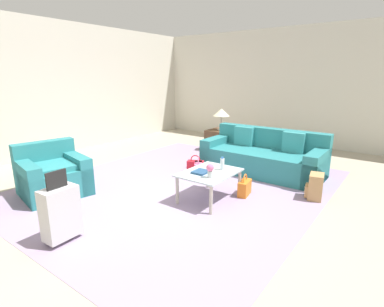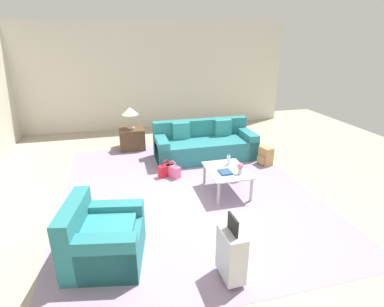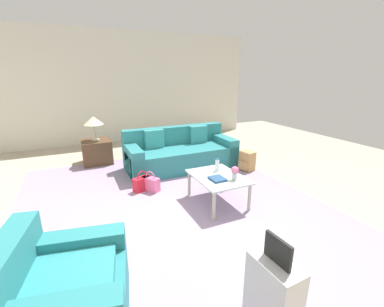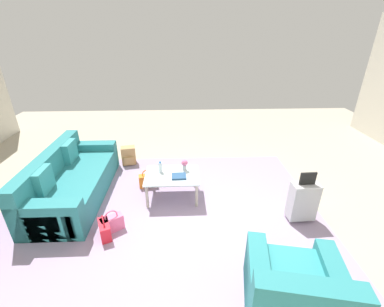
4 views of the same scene
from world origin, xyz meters
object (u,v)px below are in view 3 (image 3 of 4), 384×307
at_px(coffee_table, 218,180).
at_px(water_bottle, 217,165).
at_px(couch, 179,153).
at_px(side_table, 97,152).
at_px(coffee_table_book, 217,179).
at_px(handbag_red, 142,183).
at_px(armchair, 58,299).
at_px(flower_vase, 235,172).
at_px(backpack_tan, 247,161).
at_px(handbag_orange, 221,180).
at_px(suitcase_silver, 273,295).
at_px(table_lamp, 93,121).
at_px(handbag_pink, 151,184).

distance_m(coffee_table, water_bottle, 0.27).
xyz_separation_m(couch, side_table, (1.00, 1.60, -0.03)).
height_order(coffee_table_book, handbag_red, coffee_table_book).
height_order(armchair, handbag_red, armchair).
distance_m(coffee_table, handbag_red, 1.36).
bearing_deg(coffee_table_book, handbag_red, 37.77).
bearing_deg(water_bottle, flower_vase, -173.21).
height_order(coffee_table_book, backpack_tan, coffee_table_book).
height_order(side_table, handbag_orange, side_table).
bearing_deg(suitcase_silver, table_lamp, 9.46).
relative_size(water_bottle, coffee_table_book, 0.85).
bearing_deg(handbag_red, water_bottle, -125.39).
bearing_deg(armchair, water_bottle, -56.71).
bearing_deg(handbag_orange, coffee_table_book, 144.02).
bearing_deg(handbag_orange, water_bottle, 137.61).
height_order(coffee_table, side_table, side_table).
distance_m(water_bottle, handbag_red, 1.35).
bearing_deg(handbag_orange, table_lamp, 38.66).
height_order(coffee_table, handbag_pink, coffee_table).
xyz_separation_m(coffee_table_book, suitcase_silver, (-1.88, 0.62, -0.11)).
relative_size(flower_vase, suitcase_silver, 0.24).
bearing_deg(handbag_orange, side_table, 38.66).
relative_size(flower_vase, side_table, 0.33).
bearing_deg(table_lamp, backpack_tan, -122.86).
bearing_deg(coffee_table, flower_vase, -145.71).
bearing_deg(side_table, backpack_tan, -122.86).
distance_m(couch, side_table, 1.89).
bearing_deg(suitcase_silver, coffee_table, -19.29).
bearing_deg(armchair, suitcase_silver, -115.94).
height_order(couch, flower_vase, couch).
distance_m(water_bottle, side_table, 3.07).
relative_size(handbag_orange, backpack_tan, 0.89).
xyz_separation_m(water_bottle, table_lamp, (2.60, 1.60, 0.41)).
bearing_deg(armchair, coffee_table_book, -60.76).
distance_m(handbag_pink, handbag_red, 0.15).
bearing_deg(couch, handbag_red, 129.22).
height_order(flower_vase, backpack_tan, flower_vase).
distance_m(flower_vase, handbag_orange, 0.85).
distance_m(flower_vase, suitcase_silver, 1.98).
xyz_separation_m(couch, table_lamp, (1.00, 1.60, 0.66)).
xyz_separation_m(coffee_table, handbag_red, (0.94, 0.95, -0.26)).
relative_size(coffee_table, flower_vase, 4.50).
xyz_separation_m(side_table, handbag_pink, (-1.94, -0.68, -0.13)).
bearing_deg(handbag_red, coffee_table_book, -140.84).
distance_m(coffee_table_book, suitcase_silver, 1.98).
bearing_deg(table_lamp, handbag_pink, -160.70).
xyz_separation_m(suitcase_silver, handbag_pink, (2.86, 0.12, -0.23)).
height_order(flower_vase, suitcase_silver, suitcase_silver).
xyz_separation_m(side_table, handbag_red, (-1.86, -0.55, -0.13)).
distance_m(water_bottle, backpack_tan, 1.47).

